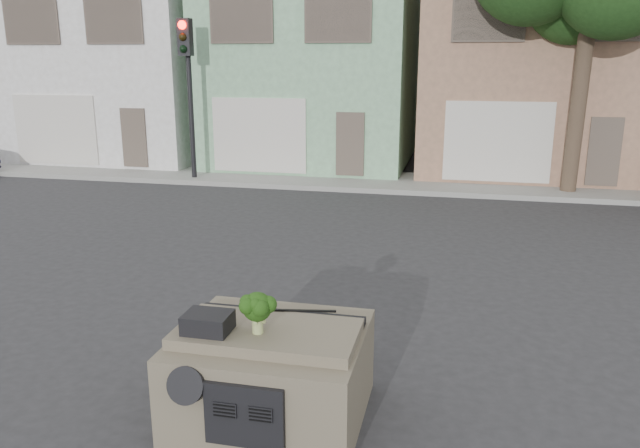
% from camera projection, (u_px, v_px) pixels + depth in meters
% --- Properties ---
extents(ground_plane, '(120.00, 120.00, 0.00)m').
position_uv_depth(ground_plane, '(329.00, 312.00, 9.83)').
color(ground_plane, '#303033').
rests_on(ground_plane, ground).
extents(sidewalk, '(40.00, 3.00, 0.15)m').
position_uv_depth(sidewalk, '(398.00, 183.00, 19.70)').
color(sidewalk, gray).
rests_on(sidewalk, ground).
extents(townhouse_white, '(7.20, 8.20, 7.55)m').
position_uv_depth(townhouse_white, '(135.00, 61.00, 24.87)').
color(townhouse_white, white).
rests_on(townhouse_white, ground).
extents(townhouse_mint, '(7.20, 8.20, 7.55)m').
position_uv_depth(townhouse_mint, '(318.00, 61.00, 23.27)').
color(townhouse_mint, '#88BC90').
rests_on(townhouse_mint, ground).
extents(townhouse_tan, '(7.20, 8.20, 7.55)m').
position_uv_depth(townhouse_tan, '(528.00, 61.00, 21.67)').
color(townhouse_tan, '#A1755C').
rests_on(townhouse_tan, ground).
extents(traffic_signal, '(0.40, 0.40, 5.10)m').
position_uv_depth(traffic_signal, '(189.00, 102.00, 19.51)').
color(traffic_signal, black).
rests_on(traffic_signal, ground).
extents(tree_near, '(4.40, 4.00, 8.50)m').
position_uv_depth(tree_near, '(584.00, 44.00, 16.90)').
color(tree_near, '#1E4017').
rests_on(tree_near, ground).
extents(car_dashboard, '(2.00, 1.80, 1.12)m').
position_uv_depth(car_dashboard, '(272.00, 370.00, 6.86)').
color(car_dashboard, '#6C624F').
rests_on(car_dashboard, ground).
extents(instrument_hump, '(0.48, 0.38, 0.20)m').
position_uv_depth(instrument_hump, '(208.00, 322.00, 6.48)').
color(instrument_hump, black).
rests_on(instrument_hump, car_dashboard).
extents(wiper_arm, '(0.69, 0.15, 0.02)m').
position_uv_depth(wiper_arm, '(305.00, 311.00, 7.01)').
color(wiper_arm, black).
rests_on(wiper_arm, car_dashboard).
extents(broccoli, '(0.53, 0.53, 0.45)m').
position_uv_depth(broccoli, '(257.00, 312.00, 6.41)').
color(broccoli, '#19390D').
rests_on(broccoli, car_dashboard).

